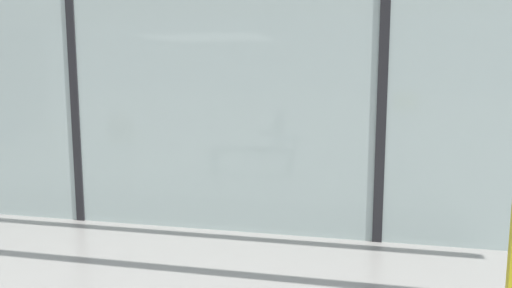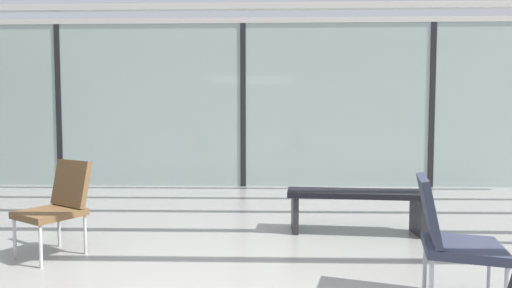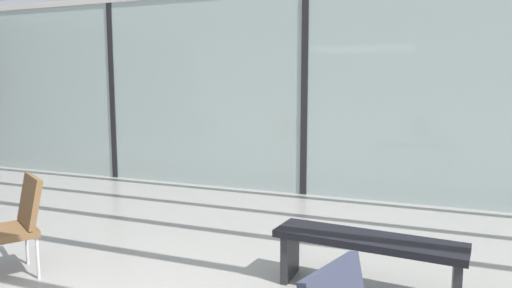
{
  "view_description": "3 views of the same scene",
  "coord_description": "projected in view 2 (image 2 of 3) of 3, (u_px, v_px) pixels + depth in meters",
  "views": [
    {
      "loc": [
        3.36,
        -0.07,
        1.8
      ],
      "look_at": [
        1.81,
        6.82,
        0.76
      ],
      "focal_mm": 34.85,
      "sensor_mm": 36.0,
      "label": 1
    },
    {
      "loc": [
        0.44,
        -2.34,
        1.25
      ],
      "look_at": [
        0.17,
        8.07,
        0.63
      ],
      "focal_mm": 28.06,
      "sensor_mm": 36.0,
      "label": 2
    },
    {
      "loc": [
        1.95,
        -1.64,
        1.69
      ],
      "look_at": [
        0.41,
        2.19,
        1.15
      ],
      "focal_mm": 33.13,
      "sensor_mm": 36.0,
      "label": 3
    }
  ],
  "objects": [
    {
      "name": "glass_curtain_wall",
      "position": [
        243.0,
        106.0,
        7.52
      ],
      "size": [
        14.0,
        0.08,
        3.04
      ],
      "primitive_type": "cube",
      "color": "#A3B7B2",
      "rests_on": "ground"
    },
    {
      "name": "parked_airplane",
      "position": [
        261.0,
        97.0,
        13.26
      ],
      "size": [
        12.79,
        4.02,
        4.02
      ],
      "color": "#B2BCD6",
      "rests_on": "ground"
    },
    {
      "name": "lounge_chair_2",
      "position": [
        59.0,
        202.0,
        3.72
      ],
      "size": [
        0.68,
        0.7,
        0.87
      ],
      "rotation": [
        0.0,
        0.0,
        5.74
      ],
      "color": "brown",
      "rests_on": "ground"
    },
    {
      "name": "window_mullion_2",
      "position": [
        431.0,
        106.0,
        7.43
      ],
      "size": [
        0.1,
        0.12,
        3.04
      ],
      "primitive_type": "cube",
      "color": "black",
      "rests_on": "ground"
    },
    {
      "name": "waiting_bench",
      "position": [
        356.0,
        200.0,
        4.43
      ],
      "size": [
        1.53,
        0.53,
        0.47
      ],
      "rotation": [
        0.0,
        0.0,
        -0.09
      ],
      "color": "black",
      "rests_on": "ground"
    },
    {
      "name": "window_mullion_0",
      "position": [
        60.0,
        106.0,
        7.61
      ],
      "size": [
        0.1,
        0.12,
        3.04
      ],
      "primitive_type": "cube",
      "color": "black",
      "rests_on": "ground"
    },
    {
      "name": "lounge_chair_1",
      "position": [
        448.0,
        233.0,
        2.69
      ],
      "size": [
        0.64,
        0.61,
        0.87
      ],
      "rotation": [
        0.0,
        0.0,
        1.29
      ],
      "color": "#33384C",
      "rests_on": "ground"
    },
    {
      "name": "window_mullion_1",
      "position": [
        243.0,
        106.0,
        7.52
      ],
      "size": [
        0.1,
        0.12,
        3.04
      ],
      "primitive_type": "cube",
      "color": "black",
      "rests_on": "ground"
    }
  ]
}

